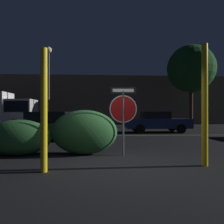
{
  "coord_description": "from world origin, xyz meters",
  "views": [
    {
      "loc": [
        -0.67,
        -5.34,
        1.33
      ],
      "look_at": [
        0.0,
        4.96,
        1.36
      ],
      "focal_mm": 35.0,
      "sensor_mm": 36.0,
      "label": 1
    }
  ],
  "objects_px": {
    "hedge_bush_1": "(19,138)",
    "stop_sign": "(123,108)",
    "hedge_bush_2": "(85,132)",
    "passing_car_3": "(157,122)",
    "delivery_truck": "(1,109)",
    "tree_0": "(191,69)",
    "passing_car_2": "(51,126)",
    "street_lamp": "(49,72)",
    "yellow_pole_right": "(205,105)",
    "yellow_pole_left": "(44,110)"
  },
  "relations": [
    {
      "from": "passing_car_3",
      "to": "tree_0",
      "type": "distance_m",
      "value": 8.76
    },
    {
      "from": "tree_0",
      "to": "yellow_pole_left",
      "type": "bearing_deg",
      "value": -123.6
    },
    {
      "from": "yellow_pole_left",
      "to": "yellow_pole_right",
      "type": "bearing_deg",
      "value": 4.68
    },
    {
      "from": "hedge_bush_1",
      "to": "passing_car_2",
      "type": "relative_size",
      "value": 0.4
    },
    {
      "from": "yellow_pole_left",
      "to": "passing_car_3",
      "type": "bearing_deg",
      "value": 61.33
    },
    {
      "from": "stop_sign",
      "to": "passing_car_2",
      "type": "height_order",
      "value": "stop_sign"
    },
    {
      "from": "yellow_pole_right",
      "to": "hedge_bush_2",
      "type": "distance_m",
      "value": 3.62
    },
    {
      "from": "street_lamp",
      "to": "tree_0",
      "type": "bearing_deg",
      "value": 6.68
    },
    {
      "from": "delivery_truck",
      "to": "tree_0",
      "type": "bearing_deg",
      "value": 95.84
    },
    {
      "from": "hedge_bush_1",
      "to": "passing_car_2",
      "type": "xyz_separation_m",
      "value": [
        0.15,
        4.01,
        0.13
      ]
    },
    {
      "from": "passing_car_2",
      "to": "street_lamp",
      "type": "bearing_deg",
      "value": -161.64
    },
    {
      "from": "yellow_pole_right",
      "to": "passing_car_2",
      "type": "xyz_separation_m",
      "value": [
        -4.96,
        5.65,
        -0.84
      ]
    },
    {
      "from": "street_lamp",
      "to": "hedge_bush_1",
      "type": "bearing_deg",
      "value": -81.85
    },
    {
      "from": "passing_car_3",
      "to": "street_lamp",
      "type": "bearing_deg",
      "value": -117.2
    },
    {
      "from": "yellow_pole_left",
      "to": "tree_0",
      "type": "xyz_separation_m",
      "value": [
        9.97,
        15.0,
        4.06
      ]
    },
    {
      "from": "yellow_pole_right",
      "to": "tree_0",
      "type": "xyz_separation_m",
      "value": [
        6.09,
        14.68,
        3.93
      ]
    },
    {
      "from": "stop_sign",
      "to": "tree_0",
      "type": "distance_m",
      "value": 15.94
    },
    {
      "from": "hedge_bush_2",
      "to": "tree_0",
      "type": "height_order",
      "value": "tree_0"
    },
    {
      "from": "yellow_pole_right",
      "to": "passing_car_3",
      "type": "xyz_separation_m",
      "value": [
        1.28,
        9.11,
        -0.82
      ]
    },
    {
      "from": "yellow_pole_right",
      "to": "tree_0",
      "type": "bearing_deg",
      "value": 67.47
    },
    {
      "from": "stop_sign",
      "to": "yellow_pole_left",
      "type": "xyz_separation_m",
      "value": [
        -2.0,
        -1.79,
        -0.07
      ]
    },
    {
      "from": "hedge_bush_2",
      "to": "street_lamp",
      "type": "relative_size",
      "value": 0.31
    },
    {
      "from": "yellow_pole_right",
      "to": "tree_0",
      "type": "height_order",
      "value": "tree_0"
    },
    {
      "from": "street_lamp",
      "to": "passing_car_2",
      "type": "bearing_deg",
      "value": -76.5
    },
    {
      "from": "stop_sign",
      "to": "yellow_pole_right",
      "type": "bearing_deg",
      "value": -37.13
    },
    {
      "from": "yellow_pole_left",
      "to": "hedge_bush_2",
      "type": "bearing_deg",
      "value": 68.62
    },
    {
      "from": "yellow_pole_left",
      "to": "yellow_pole_right",
      "type": "relative_size",
      "value": 0.91
    },
    {
      "from": "yellow_pole_left",
      "to": "street_lamp",
      "type": "xyz_separation_m",
      "value": [
        -2.89,
        13.49,
        3.36
      ]
    },
    {
      "from": "passing_car_2",
      "to": "stop_sign",
      "type": "bearing_deg",
      "value": 41.31
    },
    {
      "from": "yellow_pole_right",
      "to": "hedge_bush_2",
      "type": "bearing_deg",
      "value": 151.38
    },
    {
      "from": "hedge_bush_2",
      "to": "passing_car_3",
      "type": "xyz_separation_m",
      "value": [
        4.37,
        7.42,
        -0.0
      ]
    },
    {
      "from": "hedge_bush_1",
      "to": "stop_sign",
      "type": "bearing_deg",
      "value": -2.91
    },
    {
      "from": "yellow_pole_right",
      "to": "passing_car_2",
      "type": "bearing_deg",
      "value": 131.33
    },
    {
      "from": "passing_car_3",
      "to": "delivery_truck",
      "type": "relative_size",
      "value": 0.79
    },
    {
      "from": "hedge_bush_1",
      "to": "tree_0",
      "type": "distance_m",
      "value": 17.89
    },
    {
      "from": "hedge_bush_1",
      "to": "tree_0",
      "type": "xyz_separation_m",
      "value": [
        11.21,
        13.05,
        4.9
      ]
    },
    {
      "from": "stop_sign",
      "to": "hedge_bush_1",
      "type": "bearing_deg",
      "value": 177.98
    },
    {
      "from": "yellow_pole_right",
      "to": "tree_0",
      "type": "relative_size",
      "value": 0.4
    },
    {
      "from": "hedge_bush_1",
      "to": "passing_car_2",
      "type": "bearing_deg",
      "value": 87.8
    },
    {
      "from": "yellow_pole_right",
      "to": "delivery_truck",
      "type": "bearing_deg",
      "value": 128.85
    },
    {
      "from": "hedge_bush_1",
      "to": "hedge_bush_2",
      "type": "relative_size",
      "value": 0.96
    },
    {
      "from": "yellow_pole_left",
      "to": "passing_car_2",
      "type": "relative_size",
      "value": 0.55
    },
    {
      "from": "hedge_bush_2",
      "to": "delivery_truck",
      "type": "height_order",
      "value": "delivery_truck"
    },
    {
      "from": "yellow_pole_right",
      "to": "hedge_bush_1",
      "type": "relative_size",
      "value": 1.53
    },
    {
      "from": "yellow_pole_right",
      "to": "street_lamp",
      "type": "xyz_separation_m",
      "value": [
        -6.77,
        13.18,
        3.22
      ]
    },
    {
      "from": "yellow_pole_right",
      "to": "hedge_bush_2",
      "type": "relative_size",
      "value": 1.47
    },
    {
      "from": "yellow_pole_left",
      "to": "street_lamp",
      "type": "bearing_deg",
      "value": 102.1
    },
    {
      "from": "stop_sign",
      "to": "passing_car_3",
      "type": "distance_m",
      "value": 8.3
    },
    {
      "from": "hedge_bush_2",
      "to": "street_lamp",
      "type": "bearing_deg",
      "value": 107.75
    },
    {
      "from": "stop_sign",
      "to": "passing_car_3",
      "type": "height_order",
      "value": "stop_sign"
    }
  ]
}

